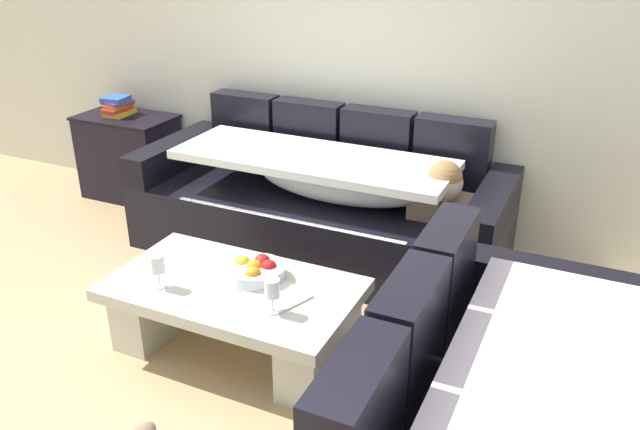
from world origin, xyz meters
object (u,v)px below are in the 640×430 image
at_px(wine_glass_near_right, 272,290).
at_px(open_magazine, 276,293).
at_px(coffee_table, 234,309).
at_px(wine_glass_near_left, 158,265).
at_px(book_stack_on_cabinet, 118,106).
at_px(fruit_bowl, 256,271).
at_px(side_cabinet, 130,157).
at_px(couch_along_wall, 325,205).

distance_m(wine_glass_near_right, open_magazine, 0.18).
bearing_deg(open_magazine, coffee_table, -157.03).
relative_size(wine_glass_near_left, open_magazine, 0.59).
xyz_separation_m(wine_glass_near_left, wine_glass_near_right, (0.59, 0.04, 0.00)).
distance_m(coffee_table, wine_glass_near_right, 0.41).
height_order(wine_glass_near_left, book_stack_on_cabinet, book_stack_on_cabinet).
distance_m(fruit_bowl, open_magazine, 0.18).
height_order(fruit_bowl, wine_glass_near_left, wine_glass_near_left).
bearing_deg(coffee_table, book_stack_on_cabinet, 143.16).
bearing_deg(open_magazine, fruit_bowl, 171.98).
distance_m(wine_glass_near_left, side_cabinet, 2.14).
relative_size(side_cabinet, book_stack_on_cabinet, 3.15).
xyz_separation_m(fruit_bowl, wine_glass_near_right, (0.21, -0.22, 0.07)).
distance_m(coffee_table, open_magazine, 0.28).
xyz_separation_m(coffee_table, fruit_bowl, (0.08, 0.10, 0.18)).
height_order(coffee_table, wine_glass_near_left, wine_glass_near_left).
xyz_separation_m(coffee_table, wine_glass_near_right, (0.29, -0.13, 0.26)).
xyz_separation_m(wine_glass_near_right, book_stack_on_cabinet, (-2.14, 1.51, 0.21)).
relative_size(couch_along_wall, book_stack_on_cabinet, 10.17).
xyz_separation_m(open_magazine, book_stack_on_cabinet, (-2.08, 1.37, 0.32)).
xyz_separation_m(side_cabinet, book_stack_on_cabinet, (-0.06, 0.01, 0.39)).
height_order(wine_glass_near_left, wine_glass_near_right, same).
bearing_deg(wine_glass_near_right, book_stack_on_cabinet, 144.72).
distance_m(couch_along_wall, wine_glass_near_left, 1.35).
relative_size(couch_along_wall, wine_glass_near_left, 14.00).
bearing_deg(wine_glass_near_right, side_cabinet, 144.05).
relative_size(wine_glass_near_right, side_cabinet, 0.23).
bearing_deg(coffee_table, open_magazine, 1.90).
distance_m(wine_glass_near_left, wine_glass_near_right, 0.59).
height_order(couch_along_wall, coffee_table, couch_along_wall).
distance_m(open_magazine, book_stack_on_cabinet, 2.51).
xyz_separation_m(fruit_bowl, wine_glass_near_left, (-0.38, -0.26, 0.07)).
xyz_separation_m(wine_glass_near_right, open_magazine, (-0.06, 0.14, -0.11)).
height_order(side_cabinet, book_stack_on_cabinet, book_stack_on_cabinet).
bearing_deg(wine_glass_near_right, open_magazine, 112.47).
bearing_deg(fruit_bowl, couch_along_wall, 96.41).
relative_size(fruit_bowl, wine_glass_near_left, 1.69).
distance_m(wine_glass_near_right, book_stack_on_cabinet, 2.63).
xyz_separation_m(couch_along_wall, side_cabinet, (-1.74, 0.23, -0.01)).
xyz_separation_m(coffee_table, wine_glass_near_left, (-0.30, -0.16, 0.26)).
relative_size(coffee_table, book_stack_on_cabinet, 5.25).
relative_size(couch_along_wall, side_cabinet, 3.23).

